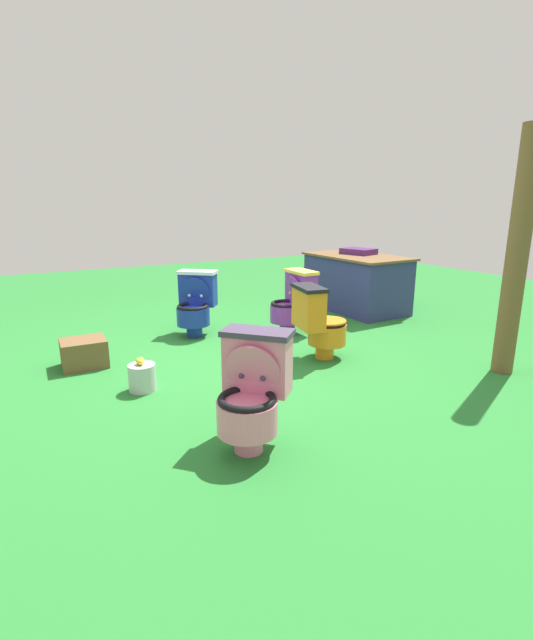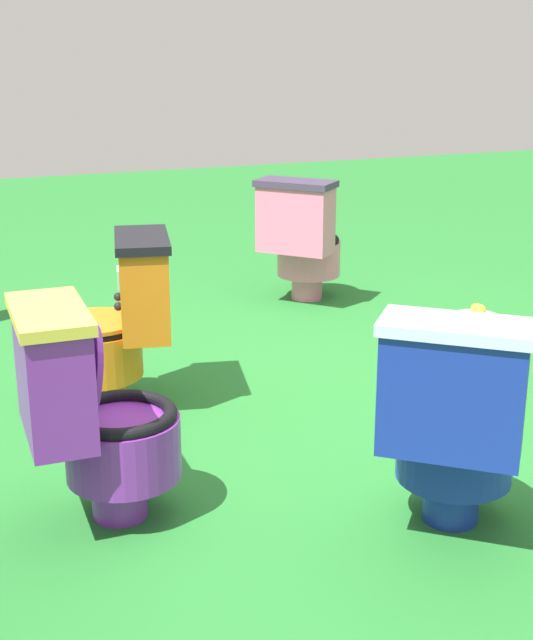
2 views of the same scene
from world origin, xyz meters
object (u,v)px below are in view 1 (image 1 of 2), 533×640
object	(u,v)px
wooden_post	(517,255)
small_crate	(84,353)
toilet_orange	(319,322)
toilet_blue	(196,303)
toilet_purple	(293,301)
vendor_table	(356,282)
lemon_bucket	(142,377)
toilet_pink	(252,390)

from	to	relation	value
wooden_post	small_crate	world-z (taller)	wooden_post
toilet_orange	toilet_blue	bearing A→B (deg)	-139.87
wooden_post	toilet_orange	bearing A→B (deg)	-131.89
toilet_purple	vendor_table	size ratio (longest dim) A/B	0.49
vendor_table	lemon_bucket	bearing A→B (deg)	-67.75
toilet_pink	small_crate	xyz separation A→B (m)	(-2.03, -0.70, -0.24)
lemon_bucket	small_crate	bearing A→B (deg)	-158.80
toilet_blue	small_crate	size ratio (longest dim) A/B	1.84
wooden_post	lemon_bucket	distance (m)	3.30
toilet_pink	lemon_bucket	xyz separation A→B (m)	(-1.20, -0.38, -0.26)
toilet_purple	small_crate	distance (m)	2.32
toilet_purple	small_crate	size ratio (longest dim) A/B	1.84
toilet_orange	wooden_post	size ratio (longest dim) A/B	0.35
small_crate	lemon_bucket	xyz separation A→B (m)	(0.83, 0.32, -0.01)
toilet_pink	toilet_blue	size ratio (longest dim) A/B	1.00
toilet_orange	vendor_table	size ratio (longest dim) A/B	0.49
toilet_pink	toilet_purple	distance (m)	2.60
toilet_orange	toilet_pink	xyz separation A→B (m)	(1.14, -1.32, 0.00)
toilet_pink	toilet_purple	world-z (taller)	same
toilet_orange	small_crate	world-z (taller)	toilet_orange
toilet_orange	toilet_pink	world-z (taller)	same
toilet_pink	wooden_post	xyz separation A→B (m)	(-0.03, 2.56, 0.68)
toilet_purple	wooden_post	xyz separation A→B (m)	(2.01, 0.96, 0.68)
toilet_purple	wooden_post	bearing A→B (deg)	-153.84
toilet_blue	wooden_post	bearing A→B (deg)	167.91
toilet_orange	small_crate	bearing A→B (deg)	-101.83
toilet_pink	toilet_blue	xyz separation A→B (m)	(-2.51, 0.59, 0.00)
toilet_purple	lemon_bucket	size ratio (longest dim) A/B	2.63
toilet_blue	wooden_post	distance (m)	3.24
toilet_orange	toilet_blue	distance (m)	1.55
wooden_post	toilet_blue	bearing A→B (deg)	-141.52
toilet_purple	toilet_blue	size ratio (longest dim) A/B	1.00
toilet_pink	toilet_blue	world-z (taller)	same
wooden_post	lemon_bucket	size ratio (longest dim) A/B	7.61
small_crate	lemon_bucket	bearing A→B (deg)	21.20
wooden_post	lemon_bucket	bearing A→B (deg)	-111.79
toilet_purple	vendor_table	distance (m)	1.51
toilet_pink	vendor_table	world-z (taller)	vendor_table
small_crate	wooden_post	bearing A→B (deg)	58.44
vendor_table	toilet_pink	bearing A→B (deg)	-49.31
small_crate	lemon_bucket	distance (m)	0.89
toilet_orange	vendor_table	xyz separation A→B (m)	(-1.45, 1.69, 0.02)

